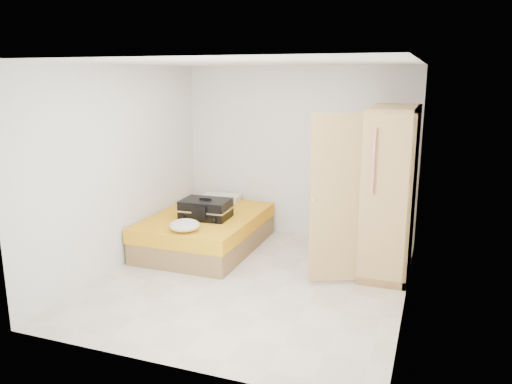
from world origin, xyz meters
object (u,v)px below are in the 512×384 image
(suitcase, at_px, (206,209))
(wardrobe, at_px, (385,196))
(person, at_px, (327,204))
(round_cushion, at_px, (185,225))
(bed, at_px, (206,231))

(suitcase, bearing_deg, wardrobe, -0.44)
(person, height_order, round_cushion, person)
(bed, bearing_deg, round_cushion, -84.13)
(person, relative_size, round_cushion, 3.90)
(bed, xyz_separation_m, wardrobe, (2.50, -0.03, 0.75))
(round_cushion, bearing_deg, person, 29.74)
(wardrobe, distance_m, suitcase, 2.46)
(bed, distance_m, person, 1.81)
(bed, relative_size, person, 1.30)
(bed, xyz_separation_m, suitcase, (0.07, -0.14, 0.38))
(wardrobe, height_order, round_cushion, wardrobe)
(person, xyz_separation_m, round_cushion, (-1.65, -0.94, -0.20))
(person, distance_m, round_cushion, 1.91)
(bed, height_order, wardrobe, wardrobe)
(person, bearing_deg, suitcase, 91.89)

